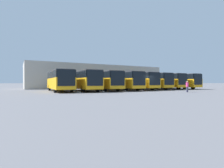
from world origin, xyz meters
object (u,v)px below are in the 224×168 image
Objects in this scene: bus_1 at (162,81)px; bus_7 at (60,80)px; bus_4 at (122,80)px; bus_0 at (176,81)px; bus_5 at (103,80)px; pedestrian at (187,86)px; bus_2 at (150,81)px; bus_6 at (83,80)px; bus_3 at (136,81)px.

bus_1 is 1.00× the size of bus_7.
bus_0 is at bearing -175.86° from bus_4.
bus_5 reaches higher than pedestrian.
bus_7 is (7.31, -0.55, 0.00)m from bus_5.
pedestrian is at bearing 79.43° from bus_2.
bus_0 is at bearing -178.49° from bus_7.
bus_6 and bus_7 have the same top height.
bus_2 is at bearing -170.39° from bus_4.
pedestrian is (6.29, 11.34, -0.92)m from bus_1.
bus_6 is at bearing 3.38° from bus_0.
bus_2 is (7.31, -0.51, 0.00)m from bus_0.
bus_7 is (10.96, -0.88, 0.00)m from bus_4.
bus_3 is (7.31, 0.45, 0.00)m from bus_1.
bus_7 is (18.27, 0.01, 0.00)m from bus_2.
bus_0 is at bearing 173.08° from bus_1.
bus_3 is 1.00× the size of bus_6.
bus_5 and bus_7 have the same top height.
bus_6 is (21.92, 0.28, 0.00)m from bus_0.
bus_5 is (14.61, 0.66, 0.00)m from bus_1.
bus_7 is 19.26m from pedestrian.
bus_3 is 14.62m from bus_7.
bus_6 is (3.65, 0.24, 0.00)m from bus_5.
bus_2 is 1.00× the size of bus_4.
bus_3 is 1.00× the size of bus_5.
bus_4 is at bearing 7.84° from bus_1.
bus_3 and bus_6 have the same top height.
bus_2 reaches higher than pedestrian.
bus_0 is 1.00× the size of bus_3.
bus_2 is 7.10× the size of pedestrian.
bus_1 is 14.63m from bus_5.
bus_2 is 18.27m from bus_7.
pedestrian is (-8.32, 10.68, -0.92)m from bus_5.
bus_4 is at bearing 98.98° from pedestrian.
bus_0 and bus_6 have the same top height.
bus_1 is 18.29m from bus_6.
bus_3 is at bearing -175.05° from bus_6.
bus_3 is (10.96, -0.16, 0.00)m from bus_0.
bus_5 is (10.96, 0.56, 0.00)m from bus_2.
bus_5 is at bearing 4.25° from bus_3.
bus_0 and bus_5 have the same top height.
bus_2 and bus_3 have the same top height.
bus_2 and bus_7 have the same top height.
bus_3 and bus_4 have the same top height.
bus_7 is at bearing 2.93° from bus_1.
bus_0 and bus_2 have the same top height.
bus_0 is 1.00× the size of bus_6.
bus_6 is 1.00× the size of bus_7.
bus_1 is 7.32m from bus_3.
bus_2 is at bearing -177.33° from bus_7.
bus_4 is (3.65, 0.54, 0.00)m from bus_3.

